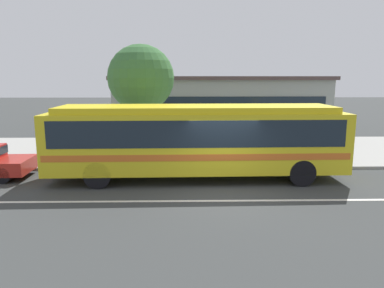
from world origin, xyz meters
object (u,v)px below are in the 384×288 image
(pedestrian_waiting_near_sign, at_px, (243,140))
(transit_bus, at_px, (197,137))
(pedestrian_walking_along_curb, at_px, (124,139))
(street_tree_near_stop, at_px, (141,78))

(pedestrian_waiting_near_sign, bearing_deg, transit_bus, -129.74)
(transit_bus, relative_size, pedestrian_waiting_near_sign, 6.86)
(pedestrian_walking_along_curb, xyz_separation_m, street_tree_near_stop, (0.77, 1.01, 2.86))
(transit_bus, distance_m, pedestrian_walking_along_curb, 4.61)
(transit_bus, distance_m, street_tree_near_stop, 5.34)
(transit_bus, height_order, street_tree_near_stop, street_tree_near_stop)
(transit_bus, xyz_separation_m, pedestrian_walking_along_curb, (-3.38, 3.07, -0.61))
(pedestrian_walking_along_curb, bearing_deg, street_tree_near_stop, 52.49)
(pedestrian_waiting_near_sign, distance_m, pedestrian_walking_along_curb, 5.67)
(transit_bus, relative_size, street_tree_near_stop, 2.10)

